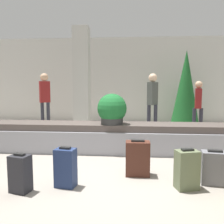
% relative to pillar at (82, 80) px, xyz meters
% --- Properties ---
extents(ground_plane, '(18.00, 18.00, 0.00)m').
position_rel_pillar_xyz_m(ground_plane, '(1.13, -3.78, -1.60)').
color(ground_plane, gray).
extents(back_wall, '(18.00, 0.06, 3.20)m').
position_rel_pillar_xyz_m(back_wall, '(1.13, 1.84, 0.00)').
color(back_wall, beige).
rests_on(back_wall, ground_plane).
extents(carousel, '(8.34, 0.84, 0.62)m').
position_rel_pillar_xyz_m(carousel, '(1.13, -2.26, -1.30)').
color(carousel, gray).
rests_on(carousel, ground_plane).
extents(pillar, '(0.48, 0.48, 3.20)m').
position_rel_pillar_xyz_m(pillar, '(0.00, 0.00, 0.00)').
color(pillar, beige).
rests_on(pillar, ground_plane).
extents(suitcase_0, '(0.35, 0.29, 0.58)m').
position_rel_pillar_xyz_m(suitcase_0, '(2.36, -4.19, -1.32)').
color(suitcase_0, '#5B6647').
rests_on(suitcase_0, ground_plane).
extents(suitcase_1, '(0.30, 0.26, 0.54)m').
position_rel_pillar_xyz_m(suitcase_1, '(0.06, -4.48, -1.34)').
color(suitcase_1, '#232328').
rests_on(suitcase_1, ground_plane).
extents(suitcase_2, '(0.31, 0.25, 0.59)m').
position_rel_pillar_xyz_m(suitcase_2, '(0.63, -4.26, -1.32)').
color(suitcase_2, navy).
rests_on(suitcase_2, ground_plane).
extents(suitcase_3, '(0.40, 0.27, 0.52)m').
position_rel_pillar_xyz_m(suitcase_3, '(2.80, -3.99, -1.35)').
color(suitcase_3, slate).
rests_on(suitcase_3, ground_plane).
extents(suitcase_4, '(0.39, 0.24, 0.59)m').
position_rel_pillar_xyz_m(suitcase_4, '(1.67, -3.72, -1.32)').
color(suitcase_4, '#472319').
rests_on(suitcase_4, ground_plane).
extents(potted_plant_2, '(0.63, 0.63, 0.66)m').
position_rel_pillar_xyz_m(potted_plant_2, '(1.14, -2.36, -0.67)').
color(potted_plant_2, '#2D2D2D').
rests_on(potted_plant_2, carousel).
extents(traveler_0, '(0.31, 0.35, 1.56)m').
position_rel_pillar_xyz_m(traveler_0, '(3.53, -0.01, -0.68)').
color(traveler_0, '#282833').
rests_on(traveler_0, ground_plane).
extents(traveler_1, '(0.37, 0.33, 1.82)m').
position_rel_pillar_xyz_m(traveler_1, '(-1.30, 0.30, -0.49)').
color(traveler_1, '#282833').
rests_on(traveler_1, ground_plane).
extents(traveler_2, '(0.34, 0.36, 1.78)m').
position_rel_pillar_xyz_m(traveler_2, '(2.16, -0.15, -0.52)').
color(traveler_2, '#282833').
rests_on(traveler_2, ground_plane).
extents(decorated_tree, '(0.92, 0.92, 2.60)m').
position_rel_pillar_xyz_m(decorated_tree, '(3.35, 0.94, -0.21)').
color(decorated_tree, '#4C331E').
rests_on(decorated_tree, ground_plane).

